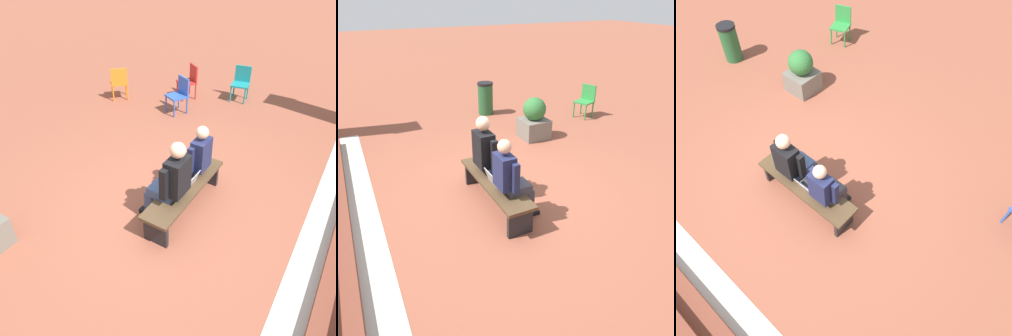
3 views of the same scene
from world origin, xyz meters
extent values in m
plane|color=brown|center=(0.00, 0.00, 0.00)|extent=(60.00, 60.00, 0.00)
cube|color=#B7B2A8|center=(-0.24, 2.07, 0.00)|extent=(8.15, 0.40, 0.01)
cube|color=#4C3823|center=(-0.24, 0.19, 0.42)|extent=(1.80, 0.44, 0.05)
cube|color=black|center=(-1.04, 0.19, 0.20)|extent=(0.06, 0.37, 0.40)
cube|color=black|center=(0.56, 0.19, 0.20)|extent=(0.06, 0.37, 0.40)
cube|color=#383842|center=(-0.64, 0.03, 0.50)|extent=(0.30, 0.35, 0.12)
cube|color=#383842|center=(-0.72, -0.14, 0.23)|extent=(0.10, 0.11, 0.45)
cube|color=black|center=(-0.72, -0.20, 0.03)|extent=(0.10, 0.21, 0.06)
cube|color=#383842|center=(-0.56, -0.14, 0.23)|extent=(0.10, 0.11, 0.45)
cube|color=black|center=(-0.56, -0.20, 0.03)|extent=(0.10, 0.21, 0.06)
cube|color=#1E2347|center=(-0.64, 0.23, 0.81)|extent=(0.34, 0.21, 0.50)
cube|color=#195133|center=(-0.64, 0.12, 0.78)|extent=(0.04, 0.01, 0.30)
cube|color=#1E2347|center=(-0.85, 0.17, 0.80)|extent=(0.08, 0.09, 0.42)
cube|color=#1E2347|center=(-0.43, 0.17, 0.80)|extent=(0.08, 0.09, 0.42)
sphere|color=#DBAD89|center=(-0.64, 0.23, 1.19)|extent=(0.20, 0.20, 0.20)
cube|color=#384C75|center=(0.07, 0.01, 0.51)|extent=(0.34, 0.40, 0.14)
cube|color=#384C75|center=(-0.02, -0.18, 0.23)|extent=(0.11, 0.12, 0.45)
cube|color=black|center=(-0.02, -0.24, 0.03)|extent=(0.11, 0.24, 0.07)
cube|color=#384C75|center=(0.16, -0.18, 0.23)|extent=(0.11, 0.12, 0.45)
cube|color=black|center=(0.16, -0.24, 0.03)|extent=(0.11, 0.24, 0.07)
cube|color=black|center=(0.07, 0.23, 0.86)|extent=(0.38, 0.24, 0.55)
cube|color=black|center=(-0.17, 0.16, 0.84)|extent=(0.09, 0.10, 0.47)
cube|color=black|center=(0.31, 0.16, 0.84)|extent=(0.09, 0.10, 0.47)
sphere|color=#DBAD89|center=(0.07, 0.23, 1.27)|extent=(0.22, 0.22, 0.22)
cube|color=#9EA0A5|center=(-0.30, 0.15, 0.46)|extent=(0.32, 0.22, 0.02)
cube|color=#2D2D33|center=(-0.30, 0.14, 0.47)|extent=(0.29, 0.15, 0.00)
cube|color=#9EA0A5|center=(-0.30, 0.29, 0.57)|extent=(0.32, 0.07, 0.19)
cube|color=#33519E|center=(-0.30, 0.28, 0.57)|extent=(0.28, 0.06, 0.17)
cube|color=#2D56B7|center=(-3.10, -1.64, 0.42)|extent=(0.56, 0.56, 0.04)
cube|color=#2D56B7|center=(-3.27, -1.55, 0.64)|extent=(0.21, 0.37, 0.40)
cylinder|color=#2D56B7|center=(-3.02, -1.88, 0.20)|extent=(0.04, 0.04, 0.40)
cylinder|color=#2D56B7|center=(-2.86, -1.56, 0.20)|extent=(0.04, 0.04, 0.40)
cylinder|color=#2D56B7|center=(-3.34, -1.72, 0.20)|extent=(0.04, 0.04, 0.40)
cylinder|color=#2D56B7|center=(-3.18, -1.40, 0.20)|extent=(0.04, 0.04, 0.40)
cube|color=teal|center=(-4.56, -0.63, 0.42)|extent=(0.48, 0.48, 0.04)
cube|color=teal|center=(-4.75, -0.66, 0.64)|extent=(0.10, 0.40, 0.40)
cylinder|color=teal|center=(-4.36, -0.78, 0.20)|extent=(0.04, 0.04, 0.40)
cylinder|color=teal|center=(-4.41, -0.43, 0.20)|extent=(0.04, 0.04, 0.40)
cylinder|color=teal|center=(-4.71, -0.84, 0.20)|extent=(0.04, 0.04, 0.40)
cylinder|color=teal|center=(-4.77, -0.48, 0.20)|extent=(0.04, 0.04, 0.40)
cube|color=orange|center=(-3.08, -3.33, 0.42)|extent=(0.59, 0.59, 0.04)
cube|color=orange|center=(-2.94, -3.20, 0.64)|extent=(0.31, 0.31, 0.40)
cylinder|color=orange|center=(-3.33, -3.33, 0.20)|extent=(0.04, 0.04, 0.40)
cylinder|color=orange|center=(-3.08, -3.59, 0.20)|extent=(0.04, 0.04, 0.40)
cylinder|color=orange|center=(-3.07, -3.08, 0.20)|extent=(0.04, 0.04, 0.40)
cylinder|color=orange|center=(-2.82, -3.34, 0.20)|extent=(0.04, 0.04, 0.40)
cube|color=red|center=(-4.00, -1.87, 0.42)|extent=(0.59, 0.59, 0.04)
cube|color=red|center=(-4.15, -1.75, 0.64)|extent=(0.27, 0.34, 0.40)
cylinder|color=red|center=(-3.97, -2.12, 0.20)|extent=(0.04, 0.04, 0.40)
cylinder|color=red|center=(-3.75, -1.84, 0.20)|extent=(0.04, 0.04, 0.40)
cylinder|color=red|center=(-4.25, -1.90, 0.20)|extent=(0.04, 0.04, 0.40)
cylinder|color=red|center=(-4.03, -1.62, 0.20)|extent=(0.04, 0.04, 0.40)
camera|label=1|loc=(3.13, 1.97, 3.52)|focal=35.00mm
camera|label=2|loc=(-4.15, 1.97, 2.96)|focal=35.00mm
camera|label=3|loc=(-2.61, 1.97, 4.70)|focal=35.00mm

